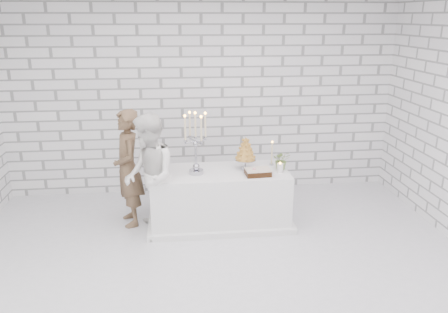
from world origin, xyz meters
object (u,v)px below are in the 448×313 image
bride (149,177)px  cake_table (220,198)px  groom (128,168)px  croquembouche (245,153)px  candelabra (196,143)px

bride → cake_table: bearing=95.8°
groom → croquembouche: size_ratio=3.51×
groom → candelabra: bearing=61.7°
groom → croquembouche: (1.55, -0.10, 0.19)m
cake_table → candelabra: (-0.31, -0.06, 0.79)m
groom → candelabra: 0.99m
candelabra → croquembouche: bearing=9.0°
bride → croquembouche: bearing=93.8°
bride → croquembouche: (1.25, 0.29, 0.18)m
cake_table → candelabra: size_ratio=2.19×
candelabra → croquembouche: size_ratio=1.83×
bride → candelabra: (0.59, 0.19, 0.36)m
groom → croquembouche: groom is taller
cake_table → croquembouche: 0.69m
cake_table → candelabra: bearing=-169.7°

